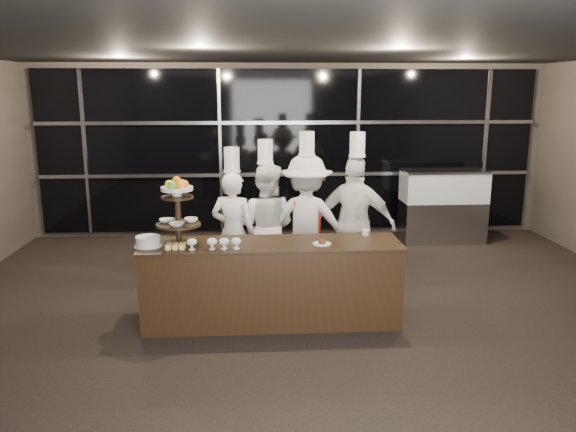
{
  "coord_description": "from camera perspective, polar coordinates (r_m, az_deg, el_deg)",
  "views": [
    {
      "loc": [
        -0.66,
        -4.86,
        2.56
      ],
      "look_at": [
        -0.26,
        1.36,
        1.15
      ],
      "focal_mm": 35.0,
      "sensor_mm": 36.0,
      "label": 1
    }
  ],
  "objects": [
    {
      "name": "room",
      "position": [
        5.01,
        3.95,
        0.52
      ],
      "size": [
        10.0,
        10.0,
        10.0
      ],
      "color": "black",
      "rests_on": "ground"
    },
    {
      "name": "window_wall",
      "position": [
        9.87,
        0.15,
        6.61
      ],
      "size": [
        8.6,
        0.1,
        2.8
      ],
      "color": "black",
      "rests_on": "ground"
    },
    {
      "name": "buffet_counter",
      "position": [
        6.28,
        -1.66,
        -6.74
      ],
      "size": [
        2.84,
        0.74,
        0.92
      ],
      "color": "black",
      "rests_on": "ground"
    },
    {
      "name": "display_stand",
      "position": [
        6.09,
        -11.15,
        0.95
      ],
      "size": [
        0.48,
        0.48,
        0.74
      ],
      "color": "black",
      "rests_on": "buffet_counter"
    },
    {
      "name": "compotes",
      "position": [
        5.92,
        -7.34,
        -2.62
      ],
      "size": [
        0.57,
        0.11,
        0.12
      ],
      "color": "silver",
      "rests_on": "buffet_counter"
    },
    {
      "name": "layer_cake",
      "position": [
        6.18,
        -14.04,
        -2.51
      ],
      "size": [
        0.3,
        0.3,
        0.11
      ],
      "color": "white",
      "rests_on": "buffet_counter"
    },
    {
      "name": "pastry_squares",
      "position": [
        6.03,
        -11.35,
        -3.02
      ],
      "size": [
        0.2,
        0.12,
        0.05
      ],
      "color": "#F8DE79",
      "rests_on": "buffet_counter"
    },
    {
      "name": "small_plate",
      "position": [
        6.08,
        3.47,
        -2.76
      ],
      "size": [
        0.2,
        0.2,
        0.05
      ],
      "color": "white",
      "rests_on": "buffet_counter"
    },
    {
      "name": "chef_cup",
      "position": [
        6.5,
        7.89,
        -1.66
      ],
      "size": [
        0.08,
        0.08,
        0.07
      ],
      "primitive_type": "cylinder",
      "color": "white",
      "rests_on": "buffet_counter"
    },
    {
      "name": "display_case",
      "position": [
        9.89,
        15.46,
        1.37
      ],
      "size": [
        1.41,
        0.61,
        1.24
      ],
      "color": "#A5A5AA",
      "rests_on": "ground"
    },
    {
      "name": "chef_a",
      "position": [
        7.1,
        -5.58,
        -1.52
      ],
      "size": [
        0.66,
        0.54,
        1.87
      ],
      "color": "white",
      "rests_on": "ground"
    },
    {
      "name": "chef_b",
      "position": [
        7.29,
        -2.26,
        -0.93
      ],
      "size": [
        0.96,
        0.85,
        1.95
      ],
      "color": "white",
      "rests_on": "ground"
    },
    {
      "name": "chef_c",
      "position": [
        7.26,
        1.87,
        -0.61
      ],
      "size": [
        1.22,
        0.82,
        2.05
      ],
      "color": "silver",
      "rests_on": "ground"
    },
    {
      "name": "chef_d",
      "position": [
        7.19,
        6.84,
        -0.76
      ],
      "size": [
        1.11,
        0.78,
        2.05
      ],
      "color": "white",
      "rests_on": "ground"
    }
  ]
}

